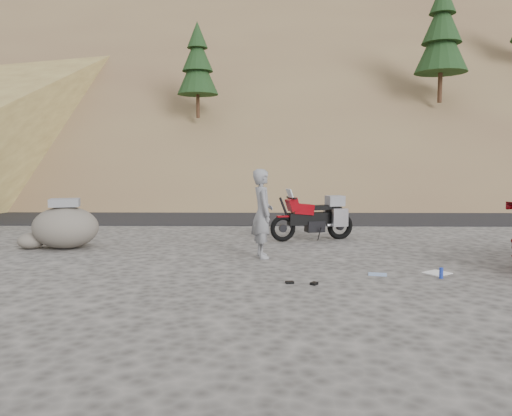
{
  "coord_description": "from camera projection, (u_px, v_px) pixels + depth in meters",
  "views": [
    {
      "loc": [
        -0.82,
        -10.48,
        2.08
      ],
      "look_at": [
        -0.99,
        1.13,
        1.0
      ],
      "focal_mm": 35.0,
      "sensor_mm": 36.0,
      "label": 1
    }
  ],
  "objects": [
    {
      "name": "small_rock",
      "position": [
        31.0,
        241.0,
        11.93
      ],
      "size": [
        0.66,
        0.6,
        0.38
      ],
      "rotation": [
        0.0,
        0.0,
        -0.04
      ],
      "color": "#5F5851",
      "rests_on": "ground"
    },
    {
      "name": "man",
      "position": [
        262.0,
        257.0,
        10.88
      ],
      "size": [
        0.59,
        0.78,
        1.93
      ],
      "primitive_type": "imported",
      "rotation": [
        0.0,
        0.0,
        1.77
      ],
      "color": "gray",
      "rests_on": "ground"
    },
    {
      "name": "motorcycle",
      "position": [
        316.0,
        218.0,
        13.23
      ],
      "size": [
        2.29,
        1.1,
        1.4
      ],
      "rotation": [
        0.0,
        0.0,
        0.31
      ],
      "color": "black",
      "rests_on": "ground"
    },
    {
      "name": "gear_bottle",
      "position": [
        441.0,
        273.0,
        8.91
      ],
      "size": [
        0.08,
        0.08,
        0.19
      ],
      "primitive_type": "cylinder",
      "rotation": [
        0.0,
        0.0,
        -0.15
      ],
      "color": "#1A329F",
      "rests_on": "ground"
    },
    {
      "name": "road",
      "position": [
        284.0,
        215.0,
        19.57
      ],
      "size": [
        120.0,
        7.0,
        0.05
      ],
      "primitive_type": "cube",
      "color": "black",
      "rests_on": "ground"
    },
    {
      "name": "gear_blue_cloth",
      "position": [
        378.0,
        274.0,
        9.21
      ],
      "size": [
        0.38,
        0.31,
        0.01
      ],
      "primitive_type": "cube",
      "rotation": [
        0.0,
        0.0,
        -0.22
      ],
      "color": "#829CC9",
      "rests_on": "ground"
    },
    {
      "name": "gear_glove_b",
      "position": [
        314.0,
        283.0,
        8.45
      ],
      "size": [
        0.16,
        0.16,
        0.04
      ],
      "primitive_type": "cube",
      "rotation": [
        0.0,
        0.0,
        0.92
      ],
      "color": "black",
      "rests_on": "ground"
    },
    {
      "name": "gear_glove_a",
      "position": [
        290.0,
        282.0,
        8.53
      ],
      "size": [
        0.16,
        0.13,
        0.04
      ],
      "primitive_type": "cube",
      "rotation": [
        0.0,
        0.0,
        0.23
      ],
      "color": "black",
      "rests_on": "ground"
    },
    {
      "name": "hillside",
      "position": [
        271.0,
        72.0,
        50.28
      ],
      "size": [
        120.0,
        73.0,
        46.72
      ],
      "color": "brown",
      "rests_on": "ground"
    },
    {
      "name": "gear_white_cloth",
      "position": [
        437.0,
        273.0,
        9.32
      ],
      "size": [
        0.58,
        0.56,
        0.01
      ],
      "primitive_type": "cube",
      "rotation": [
        0.0,
        0.0,
        0.61
      ],
      "color": "white",
      "rests_on": "ground"
    },
    {
      "name": "ground",
      "position": [
        302.0,
        260.0,
        10.61
      ],
      "size": [
        140.0,
        140.0,
        0.0
      ],
      "primitive_type": "plane",
      "color": "#44413E",
      "rests_on": "ground"
    },
    {
      "name": "boulder",
      "position": [
        65.0,
        227.0,
        11.97
      ],
      "size": [
        1.63,
        1.41,
        1.19
      ],
      "rotation": [
        0.0,
        0.0,
        0.05
      ],
      "color": "#5F5851",
      "rests_on": "ground"
    }
  ]
}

